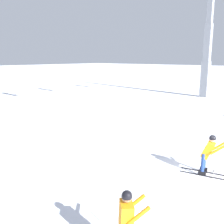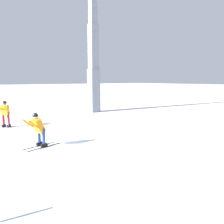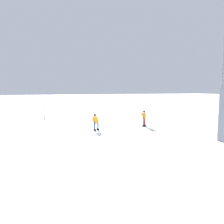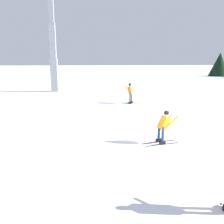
% 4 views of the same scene
% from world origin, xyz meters
% --- Properties ---
extents(ground_plane, '(260.00, 260.00, 0.00)m').
position_xyz_m(ground_plane, '(0.00, 0.00, 0.00)').
color(ground_plane, white).
extents(skier_carving_main, '(0.92, 1.73, 1.68)m').
position_xyz_m(skier_carving_main, '(0.94, -0.25, 0.90)').
color(skier_carving_main, black).
rests_on(skier_carving_main, ground_plane).
extents(lift_tower_far, '(0.80, 2.42, 12.25)m').
position_xyz_m(lift_tower_far, '(19.96, 7.40, 5.06)').
color(lift_tower_far, gray).
rests_on(lift_tower_far, ground_plane).
extents(skier_distant_uphill, '(1.54, 1.51, 1.69)m').
position_xyz_m(skier_distant_uphill, '(-4.38, -0.55, 0.96)').
color(skier_distant_uphill, white).
rests_on(skier_distant_uphill, ground_plane).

